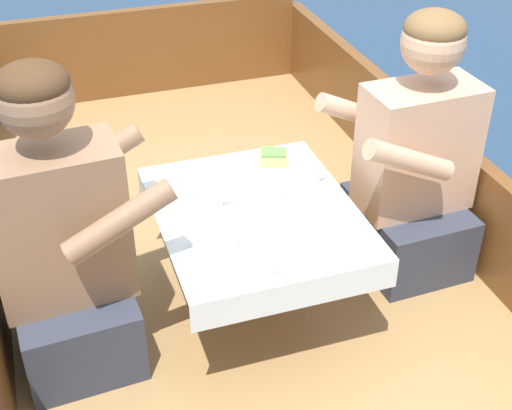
% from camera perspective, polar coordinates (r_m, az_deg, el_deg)
% --- Properties ---
extents(ground_plane, '(60.00, 60.00, 0.00)m').
position_cam_1_polar(ground_plane, '(2.91, -0.50, -11.92)').
color(ground_plane, navy).
extents(boat_deck, '(1.82, 3.74, 0.34)m').
position_cam_1_polar(boat_deck, '(2.78, -0.51, -9.44)').
color(boat_deck, '#A87F4C').
rests_on(boat_deck, ground_plane).
extents(gunwale_starboard, '(0.06, 3.74, 0.42)m').
position_cam_1_polar(gunwale_starboard, '(2.88, 16.34, 0.31)').
color(gunwale_starboard, brown).
rests_on(gunwale_starboard, boat_deck).
extents(bow_coaming, '(1.70, 0.06, 0.48)m').
position_cam_1_polar(bow_coaming, '(4.10, -8.70, 12.10)').
color(bow_coaming, brown).
rests_on(bow_coaming, boat_deck).
extents(cockpit_table, '(0.65, 0.78, 0.41)m').
position_cam_1_polar(cockpit_table, '(2.39, 0.00, -1.25)').
color(cockpit_table, '#B2B2B7').
rests_on(cockpit_table, boat_deck).
extents(person_port, '(0.54, 0.47, 1.02)m').
position_cam_1_polar(person_port, '(2.25, -15.06, -3.42)').
color(person_port, '#333847').
rests_on(person_port, boat_deck).
extents(person_starboard, '(0.53, 0.45, 0.99)m').
position_cam_1_polar(person_starboard, '(2.64, 12.49, 2.82)').
color(person_starboard, '#333847').
rests_on(person_starboard, boat_deck).
extents(plate_sandwich, '(0.19, 0.19, 0.01)m').
position_cam_1_polar(plate_sandwich, '(2.61, 1.41, 3.34)').
color(plate_sandwich, white).
rests_on(plate_sandwich, cockpit_table).
extents(plate_bread, '(0.18, 0.18, 0.01)m').
position_cam_1_polar(plate_bread, '(2.29, 5.91, -1.73)').
color(plate_bread, white).
rests_on(plate_bread, cockpit_table).
extents(sandwich, '(0.13, 0.11, 0.05)m').
position_cam_1_polar(sandwich, '(2.60, 1.42, 3.86)').
color(sandwich, tan).
rests_on(sandwich, plate_sandwich).
extents(bowl_port_near, '(0.11, 0.11, 0.04)m').
position_cam_1_polar(bowl_port_near, '(2.31, 1.65, -0.63)').
color(bowl_port_near, white).
rests_on(bowl_port_near, cockpit_table).
extents(bowl_starboard_near, '(0.14, 0.14, 0.04)m').
position_cam_1_polar(bowl_starboard_near, '(2.19, -3.32, -2.91)').
color(bowl_starboard_near, white).
rests_on(bowl_starboard_near, cockpit_table).
extents(bowl_center_far, '(0.12, 0.12, 0.04)m').
position_cam_1_polar(bowl_center_far, '(2.09, 0.83, -4.78)').
color(bowl_center_far, white).
rests_on(bowl_center_far, cockpit_table).
extents(coffee_cup_port, '(0.11, 0.08, 0.06)m').
position_cam_1_polar(coffee_cup_port, '(2.49, 4.22, 2.34)').
color(coffee_cup_port, white).
rests_on(coffee_cup_port, cockpit_table).
extents(coffee_cup_starboard, '(0.10, 0.07, 0.06)m').
position_cam_1_polar(coffee_cup_starboard, '(2.36, -3.54, 0.41)').
color(coffee_cup_starboard, white).
rests_on(coffee_cup_starboard, cockpit_table).
extents(tin_can, '(0.07, 0.07, 0.05)m').
position_cam_1_polar(tin_can, '(2.40, 2.77, 0.90)').
color(tin_can, silver).
rests_on(tin_can, cockpit_table).
extents(utensil_fork_starboard, '(0.17, 0.03, 0.00)m').
position_cam_1_polar(utensil_fork_starboard, '(2.29, -0.22, -1.50)').
color(utensil_fork_starboard, silver).
rests_on(utensil_fork_starboard, cockpit_table).
extents(utensil_spoon_starboard, '(0.16, 0.09, 0.01)m').
position_cam_1_polar(utensil_spoon_starboard, '(2.59, -4.97, 2.85)').
color(utensil_spoon_starboard, silver).
rests_on(utensil_spoon_starboard, cockpit_table).
extents(utensil_spoon_center, '(0.16, 0.08, 0.01)m').
position_cam_1_polar(utensil_spoon_center, '(2.60, -7.75, 2.81)').
color(utensil_spoon_center, silver).
rests_on(utensil_spoon_center, cockpit_table).
extents(utensil_knife_starboard, '(0.16, 0.08, 0.00)m').
position_cam_1_polar(utensil_knife_starboard, '(2.22, 3.16, -2.91)').
color(utensil_knife_starboard, silver).
rests_on(utensil_knife_starboard, cockpit_table).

